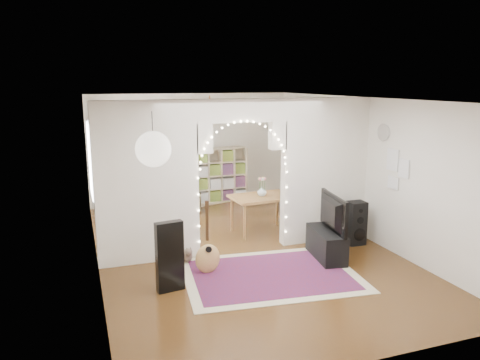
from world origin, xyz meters
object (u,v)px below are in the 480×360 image
object	(u,v)px
dining_table	(262,199)
dining_chair_right	(191,203)
bookcase	(220,175)
media_console	(326,244)
acoustic_guitar	(208,247)
floor_speaker	(356,223)
dining_chair_left	(171,225)

from	to	relation	value
dining_table	dining_chair_right	size ratio (longest dim) A/B	2.69
bookcase	media_console	bearing A→B (deg)	-97.67
dining_table	media_console	bearing A→B (deg)	-77.17
acoustic_guitar	dining_chair_right	distance (m)	3.65
acoustic_guitar	floor_speaker	distance (m)	3.00
bookcase	dining_chair_right	distance (m)	1.24
bookcase	dining_chair_right	world-z (taller)	bookcase
media_console	dining_chair_left	xyz separation A→B (m)	(-2.30, 2.03, -0.02)
media_console	bookcase	size ratio (longest dim) A/B	0.73
floor_speaker	dining_chair_left	xyz separation A→B (m)	(-3.18, 1.58, -0.18)
media_console	floor_speaker	bearing A→B (deg)	35.67
acoustic_guitar	dining_chair_left	xyz separation A→B (m)	(-0.20, 1.98, -0.21)
dining_chair_right	bookcase	bearing A→B (deg)	53.44
dining_chair_left	dining_chair_right	xyz separation A→B (m)	(0.80, 1.62, -0.01)
dining_chair_right	media_console	bearing A→B (deg)	-50.08
acoustic_guitar	dining_table	size ratio (longest dim) A/B	0.80
acoustic_guitar	dining_chair_right	world-z (taller)	acoustic_guitar
media_console	bookcase	distance (m)	4.38
dining_table	dining_chair_left	size ratio (longest dim) A/B	2.52
media_console	dining_table	bearing A→B (deg)	115.44
floor_speaker	acoustic_guitar	bearing A→B (deg)	-171.49
media_console	dining_chair_left	size ratio (longest dim) A/B	2.01
acoustic_guitar	dining_chair_right	bearing A→B (deg)	102.18
acoustic_guitar	dining_chair_left	bearing A→B (deg)	117.47
media_console	dining_table	xyz separation A→B (m)	(-0.51, 1.69, 0.43)
acoustic_guitar	floor_speaker	bearing A→B (deg)	29.16
floor_speaker	dining_chair_left	bearing A→B (deg)	154.46
floor_speaker	dining_table	distance (m)	1.88
acoustic_guitar	bookcase	distance (m)	4.54
bookcase	dining_chair_left	size ratio (longest dim) A/B	2.76
acoustic_guitar	media_console	distance (m)	2.10
dining_table	acoustic_guitar	bearing A→B (deg)	-138.17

